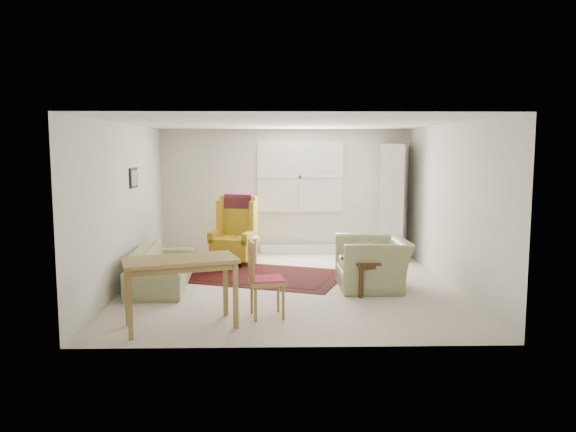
{
  "coord_description": "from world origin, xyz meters",
  "views": [
    {
      "loc": [
        -0.2,
        -8.56,
        2.13
      ],
      "look_at": [
        0.0,
        0.3,
        1.05
      ],
      "focal_mm": 35.0,
      "sensor_mm": 36.0,
      "label": 1
    }
  ],
  "objects_px": {
    "desk": "(181,293)",
    "desk_chair": "(267,279)",
    "wingback_chair": "(233,230)",
    "cabinet": "(394,201)",
    "coffee_table": "(369,275)",
    "armchair": "(373,258)",
    "sofa": "(162,259)",
    "stool": "(249,250)"
  },
  "relations": [
    {
      "from": "sofa",
      "to": "desk_chair",
      "type": "bearing_deg",
      "value": -137.46
    },
    {
      "from": "wingback_chair",
      "to": "desk",
      "type": "bearing_deg",
      "value": -80.75
    },
    {
      "from": "armchair",
      "to": "wingback_chair",
      "type": "bearing_deg",
      "value": -129.81
    },
    {
      "from": "sofa",
      "to": "desk",
      "type": "relative_size",
      "value": 1.56
    },
    {
      "from": "sofa",
      "to": "armchair",
      "type": "xyz_separation_m",
      "value": [
        3.25,
        -0.2,
        0.04
      ]
    },
    {
      "from": "wingback_chair",
      "to": "desk_chair",
      "type": "distance_m",
      "value": 3.37
    },
    {
      "from": "desk",
      "to": "desk_chair",
      "type": "xyz_separation_m",
      "value": [
        1.02,
        0.37,
        0.07
      ]
    },
    {
      "from": "sofa",
      "to": "stool",
      "type": "bearing_deg",
      "value": -40.52
    },
    {
      "from": "coffee_table",
      "to": "desk",
      "type": "bearing_deg",
      "value": -148.14
    },
    {
      "from": "desk_chair",
      "to": "wingback_chair",
      "type": "bearing_deg",
      "value": 1.38
    },
    {
      "from": "coffee_table",
      "to": "cabinet",
      "type": "distance_m",
      "value": 2.96
    },
    {
      "from": "sofa",
      "to": "desk",
      "type": "bearing_deg",
      "value": -165.07
    },
    {
      "from": "stool",
      "to": "desk_chair",
      "type": "xyz_separation_m",
      "value": [
        0.39,
        -3.28,
        0.23
      ]
    },
    {
      "from": "sofa",
      "to": "cabinet",
      "type": "height_order",
      "value": "cabinet"
    },
    {
      "from": "cabinet",
      "to": "wingback_chair",
      "type": "bearing_deg",
      "value": -151.65
    },
    {
      "from": "coffee_table",
      "to": "desk_chair",
      "type": "distance_m",
      "value": 1.91
    },
    {
      "from": "sofa",
      "to": "stool",
      "type": "height_order",
      "value": "sofa"
    },
    {
      "from": "armchair",
      "to": "cabinet",
      "type": "bearing_deg",
      "value": 160.45
    },
    {
      "from": "wingback_chair",
      "to": "stool",
      "type": "height_order",
      "value": "wingback_chair"
    },
    {
      "from": "stool",
      "to": "desk_chair",
      "type": "distance_m",
      "value": 3.31
    },
    {
      "from": "cabinet",
      "to": "desk_chair",
      "type": "height_order",
      "value": "cabinet"
    },
    {
      "from": "sofa",
      "to": "cabinet",
      "type": "distance_m",
      "value": 4.67
    },
    {
      "from": "cabinet",
      "to": "coffee_table",
      "type": "bearing_deg",
      "value": -91.01
    },
    {
      "from": "stool",
      "to": "desk",
      "type": "relative_size",
      "value": 0.39
    },
    {
      "from": "cabinet",
      "to": "desk",
      "type": "relative_size",
      "value": 1.67
    },
    {
      "from": "coffee_table",
      "to": "desk_chair",
      "type": "relative_size",
      "value": 0.63
    },
    {
      "from": "sofa",
      "to": "coffee_table",
      "type": "height_order",
      "value": "sofa"
    },
    {
      "from": "coffee_table",
      "to": "desk_chair",
      "type": "height_order",
      "value": "desk_chair"
    },
    {
      "from": "desk_chair",
      "to": "sofa",
      "type": "bearing_deg",
      "value": 34.68
    },
    {
      "from": "wingback_chair",
      "to": "coffee_table",
      "type": "xyz_separation_m",
      "value": [
        2.16,
        -2.12,
        -0.38
      ]
    },
    {
      "from": "sofa",
      "to": "desk",
      "type": "distance_m",
      "value": 2.14
    },
    {
      "from": "armchair",
      "to": "desk_chair",
      "type": "bearing_deg",
      "value": -48.2
    },
    {
      "from": "coffee_table",
      "to": "wingback_chair",
      "type": "bearing_deg",
      "value": 135.53
    },
    {
      "from": "armchair",
      "to": "stool",
      "type": "height_order",
      "value": "armchair"
    },
    {
      "from": "wingback_chair",
      "to": "cabinet",
      "type": "height_order",
      "value": "cabinet"
    },
    {
      "from": "wingback_chair",
      "to": "cabinet",
      "type": "distance_m",
      "value": 3.17
    },
    {
      "from": "wingback_chair",
      "to": "coffee_table",
      "type": "relative_size",
      "value": 2.05
    },
    {
      "from": "desk_chair",
      "to": "armchair",
      "type": "bearing_deg",
      "value": -57.53
    },
    {
      "from": "sofa",
      "to": "wingback_chair",
      "type": "relative_size",
      "value": 1.62
    },
    {
      "from": "desk",
      "to": "coffee_table",
      "type": "bearing_deg",
      "value": 31.86
    },
    {
      "from": "armchair",
      "to": "desk",
      "type": "height_order",
      "value": "armchair"
    },
    {
      "from": "coffee_table",
      "to": "cabinet",
      "type": "relative_size",
      "value": 0.28
    }
  ]
}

